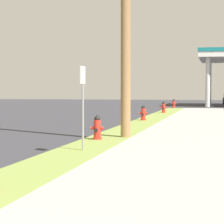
# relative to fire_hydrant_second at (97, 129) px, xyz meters

# --- Properties ---
(fire_hydrant_second) EXTENTS (0.42, 0.38, 0.74)m
(fire_hydrant_second) POSITION_rel_fire_hydrant_second_xyz_m (0.00, 0.00, 0.00)
(fire_hydrant_second) COLOR red
(fire_hydrant_second) RESTS_ON grass_verge
(fire_hydrant_third) EXTENTS (0.42, 0.37, 0.74)m
(fire_hydrant_third) POSITION_rel_fire_hydrant_second_xyz_m (-0.02, 9.86, 0.00)
(fire_hydrant_third) COLOR red
(fire_hydrant_third) RESTS_ON grass_verge
(fire_hydrant_fourth) EXTENTS (0.42, 0.37, 0.74)m
(fire_hydrant_fourth) POSITION_rel_fire_hydrant_second_xyz_m (0.11, 18.25, 0.00)
(fire_hydrant_fourth) COLOR red
(fire_hydrant_fourth) RESTS_ON grass_verge
(fire_hydrant_fifth) EXTENTS (0.42, 0.38, 0.74)m
(fire_hydrant_fifth) POSITION_rel_fire_hydrant_second_xyz_m (0.03, 27.17, 0.00)
(fire_hydrant_fifth) COLOR red
(fire_hydrant_fifth) RESTS_ON grass_verge
(street_sign_post) EXTENTS (0.05, 0.36, 2.12)m
(street_sign_post) POSITION_rel_fire_hydrant_second_xyz_m (0.29, -2.74, 1.19)
(street_sign_post) COLOR gray
(street_sign_post) RESTS_ON grass_verge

